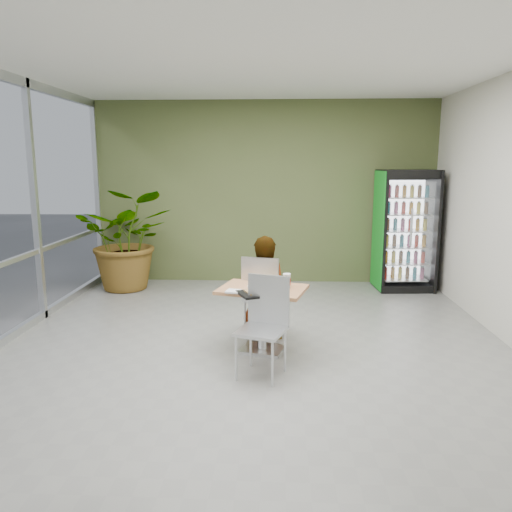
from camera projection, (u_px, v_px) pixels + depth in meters
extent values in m
plane|color=slate|center=(254.00, 353.00, 5.69)|extent=(7.00, 7.00, 0.00)
cube|color=#C47C54|center=(262.00, 289.00, 5.60)|extent=(1.08, 0.88, 0.04)
cylinder|color=silver|center=(262.00, 321.00, 5.67)|extent=(0.09, 0.09, 0.71)
cube|color=silver|center=(262.00, 349.00, 5.73)|extent=(0.55, 0.48, 0.04)
cube|color=silver|center=(265.00, 297.00, 6.18)|extent=(0.55, 0.55, 0.03)
cube|color=silver|center=(260.00, 280.00, 5.92)|extent=(0.45, 0.14, 0.54)
cylinder|color=silver|center=(283.00, 313.00, 6.36)|extent=(0.03, 0.03, 0.49)
cylinder|color=silver|center=(254.00, 311.00, 6.46)|extent=(0.03, 0.03, 0.49)
cylinder|color=silver|center=(276.00, 322.00, 5.99)|extent=(0.03, 0.03, 0.49)
cylinder|color=silver|center=(245.00, 320.00, 6.09)|extent=(0.03, 0.03, 0.49)
cube|color=silver|center=(261.00, 331.00, 4.98)|extent=(0.57, 0.57, 0.03)
cube|color=silver|center=(269.00, 300.00, 5.12)|extent=(0.43, 0.18, 0.53)
cylinder|color=silver|center=(236.00, 358.00, 4.92)|extent=(0.03, 0.03, 0.48)
cylinder|color=silver|center=(272.00, 363.00, 4.78)|extent=(0.03, 0.03, 0.48)
cylinder|color=silver|center=(251.00, 345.00, 5.27)|extent=(0.03, 0.03, 0.48)
cylinder|color=silver|center=(285.00, 350.00, 5.13)|extent=(0.03, 0.03, 0.48)
imported|color=black|center=(264.00, 299.00, 6.13)|extent=(0.65, 0.50, 1.57)
cylinder|color=silver|center=(256.00, 287.00, 5.63)|extent=(0.21, 0.21, 0.01)
cylinder|color=silver|center=(287.00, 281.00, 5.60)|extent=(0.08, 0.08, 0.15)
cylinder|color=red|center=(287.00, 281.00, 5.60)|extent=(0.09, 0.09, 0.08)
cylinder|color=silver|center=(287.00, 274.00, 5.59)|extent=(0.09, 0.09, 0.01)
cube|color=silver|center=(233.00, 291.00, 5.41)|extent=(0.18, 0.18, 0.02)
cube|color=black|center=(261.00, 293.00, 5.32)|extent=(0.55, 0.49, 0.03)
cube|color=black|center=(405.00, 230.00, 8.39)|extent=(0.95, 0.77, 2.02)
cube|color=green|center=(378.00, 230.00, 8.41)|extent=(0.06, 0.69, 1.98)
cube|color=white|center=(411.00, 232.00, 8.05)|extent=(0.72, 0.06, 1.61)
imported|color=#325B24|center=(128.00, 239.00, 8.42)|extent=(1.66, 1.47, 1.71)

